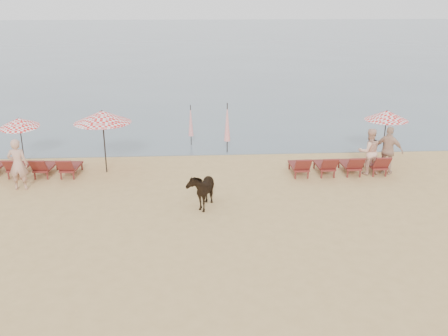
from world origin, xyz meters
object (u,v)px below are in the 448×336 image
at_px(umbrella_open_right, 387,115).
at_px(cow, 202,189).
at_px(umbrella_closed_right, 191,121).
at_px(umbrella_open_left_a, 102,117).
at_px(umbrella_closed_left, 227,123).
at_px(beachgoer_right_a, 369,151).
at_px(lounger_cluster_right, 339,165).
at_px(umbrella_open_left_b, 19,123).
at_px(beachgoer_left, 18,164).
at_px(lounger_cluster_left, 31,167).
at_px(beachgoer_right_b, 389,151).

distance_m(umbrella_open_right, cow, 9.40).
relative_size(umbrella_open_right, umbrella_closed_right, 1.13).
xyz_separation_m(umbrella_open_left_a, umbrella_closed_left, (5.16, 2.38, -0.90)).
bearing_deg(beachgoer_right_a, umbrella_closed_right, -35.00).
height_order(lounger_cluster_right, umbrella_open_left_b, umbrella_open_left_b).
bearing_deg(umbrella_open_right, umbrella_closed_left, -178.86).
bearing_deg(lounger_cluster_right, beachgoer_left, -177.04).
height_order(lounger_cluster_left, umbrella_open_right, umbrella_open_right).
height_order(umbrella_open_left_a, beachgoer_left, umbrella_open_left_a).
bearing_deg(umbrella_closed_left, beachgoer_left, -152.94).
relative_size(lounger_cluster_left, beachgoer_left, 1.96).
bearing_deg(umbrella_open_left_a, umbrella_closed_right, 38.49).
bearing_deg(beachgoer_right_b, lounger_cluster_right, 35.72).
bearing_deg(beachgoer_left, umbrella_open_right, -170.89).
xyz_separation_m(lounger_cluster_right, beachgoer_right_b, (2.01, -0.01, 0.57)).
bearing_deg(umbrella_open_left_a, umbrella_open_left_b, 151.60).
distance_m(lounger_cluster_left, beachgoer_left, 1.53).
bearing_deg(lounger_cluster_left, lounger_cluster_right, 1.51).
bearing_deg(umbrella_closed_left, lounger_cluster_left, -161.56).
xyz_separation_m(umbrella_open_right, beachgoer_right_b, (-0.46, -1.72, -1.05)).
bearing_deg(cow, umbrella_open_left_a, 151.89).
relative_size(umbrella_open_left_a, umbrella_open_right, 1.15).
xyz_separation_m(umbrella_open_left_b, umbrella_open_right, (15.71, -0.59, 0.22)).
height_order(umbrella_open_left_b, beachgoer_right_a, umbrella_open_left_b).
distance_m(lounger_cluster_right, beachgoer_left, 12.43).
height_order(umbrella_open_right, umbrella_closed_left, umbrella_closed_left).
relative_size(umbrella_open_right, umbrella_closed_left, 0.97).
bearing_deg(umbrella_closed_right, umbrella_open_left_a, -133.53).
xyz_separation_m(umbrella_open_right, beachgoer_left, (-14.86, -2.56, -1.06)).
bearing_deg(umbrella_closed_left, beachgoer_right_a, -30.16).
relative_size(umbrella_closed_right, beachgoer_right_a, 1.05).
distance_m(umbrella_closed_right, beachgoer_right_b, 9.22).
height_order(lounger_cluster_left, cow, cow).
bearing_deg(umbrella_closed_left, umbrella_open_left_b, -173.77).
relative_size(umbrella_open_left_a, umbrella_closed_right, 1.30).
height_order(umbrella_open_right, beachgoer_right_b, umbrella_open_right).
xyz_separation_m(beachgoer_left, beachgoer_right_b, (14.40, 0.84, 0.01)).
bearing_deg(umbrella_open_left_b, beachgoer_left, -55.19).
distance_m(umbrella_closed_left, beachgoer_right_a, 6.43).
bearing_deg(umbrella_closed_left, umbrella_closed_right, 142.00).
distance_m(lounger_cluster_left, beachgoer_right_b, 14.45).
xyz_separation_m(cow, beachgoer_right_a, (6.84, 2.94, 0.30)).
distance_m(lounger_cluster_left, umbrella_open_right, 15.02).
bearing_deg(umbrella_open_right, beachgoer_left, -156.08).
xyz_separation_m(lounger_cluster_left, cow, (6.81, -3.46, 0.24)).
distance_m(umbrella_open_left_b, umbrella_open_right, 15.73).
bearing_deg(beachgoer_right_a, umbrella_open_left_b, -11.72).
distance_m(lounger_cluster_left, beachgoer_right_a, 13.68).
relative_size(umbrella_closed_left, umbrella_closed_right, 1.17).
xyz_separation_m(umbrella_open_left_b, beachgoer_right_b, (15.25, -2.31, -0.82)).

